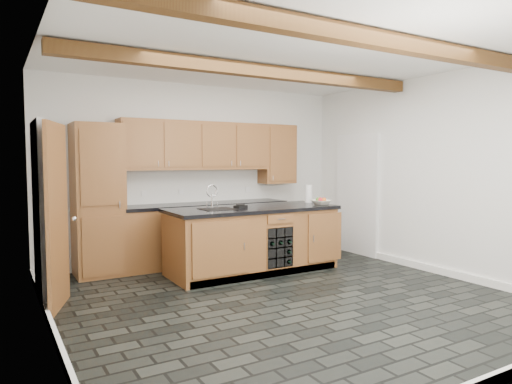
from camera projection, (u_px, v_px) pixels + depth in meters
ground at (286, 298)px, 5.31m from camera, size 5.00×5.00×0.00m
room_shell at (256, 166)px, 5.62m from camera, size 5.01×5.00×5.00m
back_cabinetry at (184, 201)px, 6.98m from camera, size 3.65×0.62×2.20m
island at (253, 239)px, 6.54m from camera, size 2.48×0.96×0.93m
faucet at (217, 206)px, 6.26m from camera, size 0.45×0.40×0.34m
kitchen_scale at (241, 206)px, 6.34m from camera, size 0.22×0.17×0.06m
fruit_bowl at (321, 202)px, 6.88m from camera, size 0.32×0.32×0.07m
fruit_cluster at (321, 200)px, 6.88m from camera, size 0.16×0.17×0.07m
paper_towel at (308, 194)px, 7.21m from camera, size 0.12×0.12×0.28m
mug at (122, 203)px, 6.56m from camera, size 0.11×0.11×0.09m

